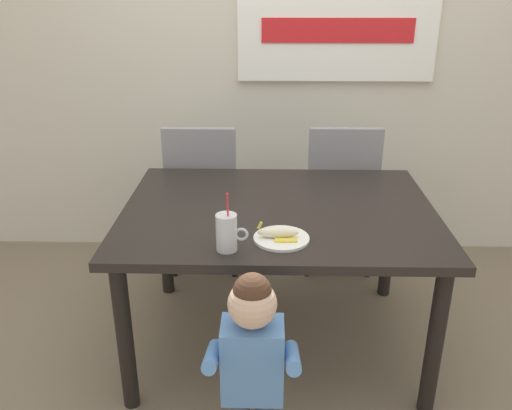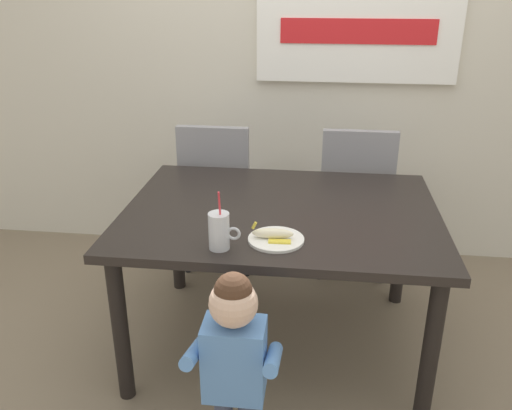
{
  "view_description": "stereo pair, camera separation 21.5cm",
  "coord_description": "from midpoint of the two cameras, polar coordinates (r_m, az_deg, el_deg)",
  "views": [
    {
      "loc": [
        -0.05,
        -2.3,
        1.74
      ],
      "look_at": [
        -0.1,
        -0.11,
        0.81
      ],
      "focal_mm": 37.69,
      "sensor_mm": 36.0,
      "label": 1
    },
    {
      "loc": [
        0.16,
        -2.28,
        1.74
      ],
      "look_at": [
        -0.1,
        -0.11,
        0.81
      ],
      "focal_mm": 37.69,
      "sensor_mm": 36.0,
      "label": 2
    }
  ],
  "objects": [
    {
      "name": "toddler_standing",
      "position": [
        1.96,
        -3.65,
        -15.4
      ],
      "size": [
        0.33,
        0.24,
        0.84
      ],
      "color": "#3F4760",
      "rests_on": "ground"
    },
    {
      "name": "dining_chair_left",
      "position": [
        3.31,
        -7.46,
        1.57
      ],
      "size": [
        0.44,
        0.44,
        0.96
      ],
      "rotation": [
        0.0,
        0.0,
        3.14
      ],
      "color": "gray",
      "rests_on": "ground"
    },
    {
      "name": "ground_plane",
      "position": [
        2.88,
        -0.02,
        -14.19
      ],
      "size": [
        24.0,
        24.0,
        0.0
      ],
      "primitive_type": "plane",
      "color": "#7A6B56"
    },
    {
      "name": "snack_plate",
      "position": [
        2.2,
        -0.09,
        -3.63
      ],
      "size": [
        0.23,
        0.23,
        0.01
      ],
      "primitive_type": "cylinder",
      "color": "white",
      "rests_on": "dining_table"
    },
    {
      "name": "dining_table",
      "position": [
        2.53,
        -0.03,
        -2.17
      ],
      "size": [
        1.45,
        1.09,
        0.75
      ],
      "color": "black",
      "rests_on": "ground"
    },
    {
      "name": "back_wall",
      "position": [
        3.45,
        0.54,
        18.18
      ],
      "size": [
        6.4,
        0.17,
        2.9
      ],
      "color": "beige",
      "rests_on": "ground"
    },
    {
      "name": "milk_cup",
      "position": [
        2.1,
        -6.04,
        -3.18
      ],
      "size": [
        0.13,
        0.08,
        0.25
      ],
      "color": "silver",
      "rests_on": "dining_table"
    },
    {
      "name": "dining_chair_right",
      "position": [
        3.31,
        7.07,
        1.56
      ],
      "size": [
        0.44,
        0.44,
        0.96
      ],
      "rotation": [
        0.0,
        0.0,
        3.14
      ],
      "color": "gray",
      "rests_on": "ground"
    },
    {
      "name": "peeled_banana",
      "position": [
        2.18,
        -0.39,
        -3.05
      ],
      "size": [
        0.17,
        0.11,
        0.07
      ],
      "rotation": [
        0.0,
        0.0,
        0.03
      ],
      "color": "#F4EAC6",
      "rests_on": "snack_plate"
    }
  ]
}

